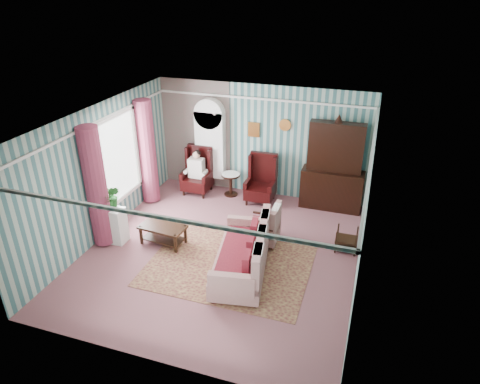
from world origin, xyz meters
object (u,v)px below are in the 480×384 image
(dresser_hutch, at_px, (334,164))
(wingback_right, at_px, (261,180))
(floral_armchair, at_px, (263,224))
(nest_table, at_px, (346,239))
(bookcase, at_px, (210,150))
(plant_stand, at_px, (113,225))
(round_side_table, at_px, (231,185))
(wingback_left, at_px, (197,171))
(seated_woman, at_px, (197,172))
(coffee_table, at_px, (163,235))
(sofa, at_px, (241,252))

(dresser_hutch, xyz_separation_m, wingback_right, (-1.75, -0.27, -0.55))
(floral_armchair, bearing_deg, nest_table, -83.88)
(bookcase, height_order, plant_stand, bookcase)
(round_side_table, bearing_deg, dresser_hutch, 2.64)
(wingback_left, bearing_deg, seated_woman, 0.00)
(floral_armchair, distance_m, coffee_table, 2.17)
(wingback_left, bearing_deg, dresser_hutch, 4.41)
(seated_woman, bearing_deg, plant_stand, -106.22)
(wingback_left, distance_m, sofa, 3.73)
(coffee_table, bearing_deg, sofa, -14.16)
(round_side_table, relative_size, plant_stand, 0.75)
(seated_woman, relative_size, nest_table, 2.19)
(dresser_hutch, distance_m, round_side_table, 2.75)
(sofa, bearing_deg, bookcase, 20.52)
(seated_woman, bearing_deg, wingback_right, 0.00)
(bookcase, height_order, wingback_right, bookcase)
(dresser_hutch, distance_m, sofa, 3.58)
(wingback_left, relative_size, floral_armchair, 1.39)
(floral_armchair, bearing_deg, round_side_table, 35.16)
(floral_armchair, height_order, coffee_table, floral_armchair)
(round_side_table, distance_m, nest_table, 3.60)
(sofa, bearing_deg, seated_woman, 26.86)
(sofa, bearing_deg, dresser_hutch, -31.05)
(dresser_hutch, relative_size, coffee_table, 2.40)
(dresser_hutch, xyz_separation_m, wingback_left, (-3.50, -0.27, -0.55))
(wingback_left, relative_size, plant_stand, 1.56)
(floral_armchair, bearing_deg, coffee_table, 109.25)
(bookcase, bearing_deg, wingback_left, -122.66)
(round_side_table, relative_size, floral_armchair, 0.67)
(wingback_right, height_order, sofa, wingback_right)
(seated_woman, height_order, plant_stand, seated_woman)
(seated_woman, bearing_deg, nest_table, -20.85)
(wingback_right, xyz_separation_m, round_side_table, (-0.85, 0.15, -0.33))
(wingback_left, relative_size, coffee_table, 1.27)
(bookcase, xyz_separation_m, wingback_right, (1.50, -0.39, -0.50))
(seated_woman, distance_m, coffee_table, 2.56)
(plant_stand, xyz_separation_m, sofa, (3.01, -0.25, 0.11))
(seated_woman, height_order, round_side_table, seated_woman)
(dresser_hutch, height_order, coffee_table, dresser_hutch)
(bookcase, bearing_deg, dresser_hutch, -2.11)
(nest_table, bearing_deg, bookcase, 153.08)
(wingback_right, relative_size, round_side_table, 2.08)
(wingback_left, height_order, plant_stand, wingback_left)
(wingback_right, bearing_deg, plant_stand, -132.84)
(round_side_table, xyz_separation_m, sofa, (1.31, -3.15, 0.21))
(plant_stand, relative_size, floral_armchair, 0.89)
(round_side_table, bearing_deg, plant_stand, -120.38)
(sofa, bearing_deg, round_side_table, 13.06)
(wingback_right, distance_m, seated_woman, 1.75)
(round_side_table, bearing_deg, sofa, -67.47)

